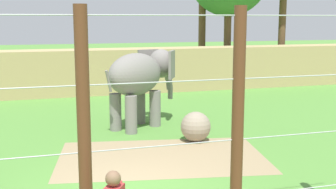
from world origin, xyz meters
TOP-DOWN VIEW (x-y plane):
  - dirt_patch at (1.33, 2.19)m, footprint 6.14×4.45m
  - embankment_wall at (0.00, 13.38)m, footprint 36.00×1.80m
  - elephant at (1.60, 5.79)m, footprint 3.15×2.77m
  - enrichment_ball at (2.78, 3.42)m, footprint 0.93×0.93m
  - cable_fence at (0.01, -2.53)m, footprint 8.07×0.21m

SIDE VIEW (x-z plane):
  - dirt_patch at x=1.33m, z-range 0.00..0.01m
  - enrichment_ball at x=2.78m, z-range 0.00..0.93m
  - embankment_wall at x=0.00m, z-range 0.00..2.24m
  - elephant at x=1.60m, z-range 0.43..3.09m
  - cable_fence at x=0.01m, z-range 0.01..3.96m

